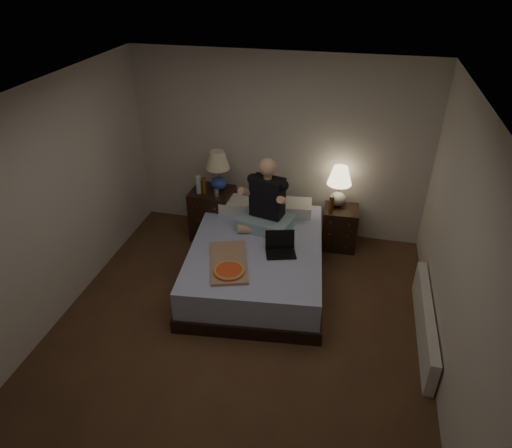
% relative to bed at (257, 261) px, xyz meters
% --- Properties ---
extents(floor, '(4.00, 4.50, 0.00)m').
position_rel_bed_xyz_m(floor, '(0.01, -0.99, -0.26)').
color(floor, brown).
rests_on(floor, ground).
extents(ceiling, '(4.00, 4.50, 0.00)m').
position_rel_bed_xyz_m(ceiling, '(0.01, -0.99, 2.24)').
color(ceiling, white).
rests_on(ceiling, ground).
extents(wall_back, '(4.00, 0.00, 2.50)m').
position_rel_bed_xyz_m(wall_back, '(0.01, 1.26, 0.99)').
color(wall_back, beige).
rests_on(wall_back, ground).
extents(wall_left, '(0.00, 4.50, 2.50)m').
position_rel_bed_xyz_m(wall_left, '(-1.99, -0.99, 0.99)').
color(wall_left, beige).
rests_on(wall_left, ground).
extents(wall_right, '(0.00, 4.50, 2.50)m').
position_rel_bed_xyz_m(wall_right, '(2.01, -0.99, 0.99)').
color(wall_right, beige).
rests_on(wall_right, ground).
extents(bed, '(1.76, 2.22, 0.52)m').
position_rel_bed_xyz_m(bed, '(0.00, 0.00, 0.00)').
color(bed, '#5E6FBD').
rests_on(bed, floor).
extents(nightstand_left, '(0.57, 0.52, 0.72)m').
position_rel_bed_xyz_m(nightstand_left, '(-0.82, 0.84, 0.10)').
color(nightstand_left, black).
rests_on(nightstand_left, floor).
extents(nightstand_right, '(0.47, 0.43, 0.59)m').
position_rel_bed_xyz_m(nightstand_right, '(0.94, 0.96, 0.04)').
color(nightstand_right, black).
rests_on(nightstand_right, floor).
extents(lamp_left, '(0.40, 0.40, 0.56)m').
position_rel_bed_xyz_m(lamp_left, '(-0.73, 0.89, 0.74)').
color(lamp_left, '#294098').
rests_on(lamp_left, nightstand_left).
extents(lamp_right, '(0.34, 0.34, 0.56)m').
position_rel_bed_xyz_m(lamp_right, '(0.87, 1.05, 0.61)').
color(lamp_right, gray).
rests_on(lamp_right, nightstand_right).
extents(water_bottle, '(0.07, 0.07, 0.25)m').
position_rel_bed_xyz_m(water_bottle, '(-0.96, 0.73, 0.59)').
color(water_bottle, silver).
rests_on(water_bottle, nightstand_left).
extents(soda_can, '(0.07, 0.07, 0.10)m').
position_rel_bed_xyz_m(soda_can, '(-0.70, 0.69, 0.51)').
color(soda_can, beige).
rests_on(soda_can, nightstand_left).
extents(beer_bottle_left, '(0.06, 0.06, 0.23)m').
position_rel_bed_xyz_m(beer_bottle_left, '(-0.89, 0.73, 0.58)').
color(beer_bottle_left, '#60360D').
rests_on(beer_bottle_left, nightstand_left).
extents(beer_bottle_right, '(0.06, 0.06, 0.23)m').
position_rel_bed_xyz_m(beer_bottle_right, '(0.80, 0.85, 0.44)').
color(beer_bottle_right, '#592E0C').
rests_on(beer_bottle_right, nightstand_right).
extents(person, '(0.76, 0.65, 0.93)m').
position_rel_bed_xyz_m(person, '(0.02, 0.38, 0.72)').
color(person, black).
rests_on(person, bed).
extents(laptop, '(0.41, 0.37, 0.24)m').
position_rel_bed_xyz_m(laptop, '(0.32, -0.14, 0.38)').
color(laptop, black).
rests_on(laptop, bed).
extents(pizza_box, '(0.61, 0.85, 0.08)m').
position_rel_bed_xyz_m(pizza_box, '(-0.16, -0.64, 0.30)').
color(pizza_box, tan).
rests_on(pizza_box, bed).
extents(radiator, '(0.10, 1.60, 0.40)m').
position_rel_bed_xyz_m(radiator, '(1.94, -0.57, -0.06)').
color(radiator, silver).
rests_on(radiator, floor).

